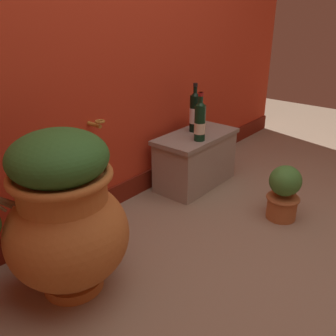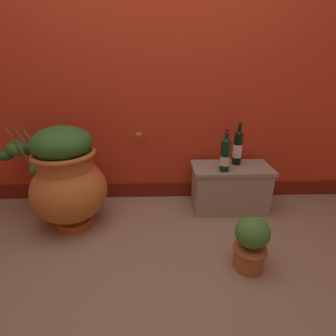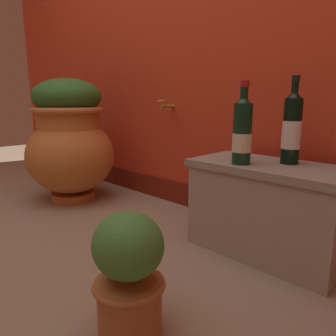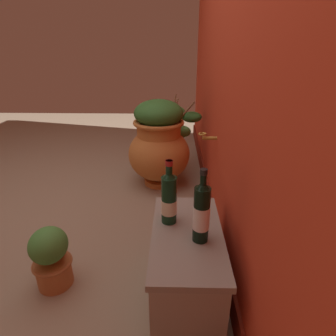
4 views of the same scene
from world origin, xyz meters
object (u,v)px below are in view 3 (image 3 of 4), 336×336
(wine_bottle_middle, at_px, (242,130))
(potted_shrub, at_px, (129,271))
(wine_bottle_left, at_px, (292,127))
(terracotta_urn, at_px, (70,140))

(wine_bottle_middle, distance_m, potted_shrub, 0.70)
(wine_bottle_left, xyz_separation_m, wine_bottle_middle, (-0.14, -0.14, -0.01))
(potted_shrub, bearing_deg, wine_bottle_middle, 93.33)
(wine_bottle_middle, xyz_separation_m, potted_shrub, (0.04, -0.61, -0.34))
(wine_bottle_left, distance_m, potted_shrub, 0.84)
(terracotta_urn, xyz_separation_m, potted_shrub, (1.23, -0.51, -0.21))
(wine_bottle_middle, bearing_deg, terracotta_urn, -175.14)
(wine_bottle_left, distance_m, wine_bottle_middle, 0.20)
(terracotta_urn, distance_m, potted_shrub, 1.34)
(wine_bottle_middle, bearing_deg, wine_bottle_left, 46.00)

